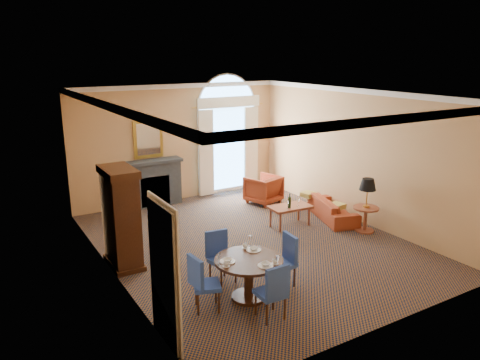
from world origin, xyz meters
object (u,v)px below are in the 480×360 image
coffee_table (290,208)px  armoire (121,219)px  side_table (367,198)px  dining_table (249,269)px  sofa (333,209)px  armchair (263,189)px

coffee_table → armoire: bearing=-175.9°
armoire → side_table: armoire is taller
armoire → coffee_table: size_ratio=1.90×
dining_table → coffee_table: bearing=42.0°
armoire → dining_table: armoire is taller
coffee_table → side_table: 1.76m
dining_table → armoire: bearing=120.6°
coffee_table → dining_table: bearing=-134.3°
armoire → coffee_table: (4.04, 0.03, -0.48)m
armoire → coffee_table: bearing=0.4°
armoire → sofa: armoire is taller
dining_table → armchair: (3.11, 4.22, -0.15)m
coffee_table → side_table: bearing=-38.6°
armoire → armchair: 4.90m
armoire → dining_table: 2.76m
armoire → armchair: bearing=22.5°
armchair → coffee_table: (-0.46, -1.84, 0.08)m
armoire → side_table: size_ratio=1.57×
side_table → dining_table: bearing=-162.8°
coffee_table → side_table: size_ratio=0.83×
dining_table → coffee_table: dining_table is taller
sofa → side_table: side_table is taller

